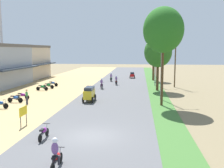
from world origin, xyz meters
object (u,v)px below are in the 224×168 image
(streetlamp_mid, at_px, (155,61))
(motorbike_ahead_fourth, at_px, (116,80))
(parked_motorbike_second, at_px, (0,104))
(parked_motorbike_fifth, at_px, (42,87))
(utility_pole_near, at_px, (175,60))
(motorbike_ahead_fifth, at_px, (111,77))
(street_signboard, at_px, (23,112))
(median_tree_second, at_px, (158,52))
(motorbike_ahead_second, at_px, (44,132))
(motorbike_ahead_third, at_px, (102,84))
(parked_motorbike_seventh, at_px, (53,83))
(parked_motorbike_sixth, at_px, (48,85))
(median_tree_third, at_px, (154,47))
(car_hatchback_red, at_px, (132,75))
(pedestrian_on_shoulder, at_px, (27,96))
(streetlamp_near, at_px, (162,59))
(motorbike_foreground_rider, at_px, (56,154))
(car_van_yellow, at_px, (89,93))
(parked_motorbike_third, at_px, (15,98))
(parked_motorbike_fourth, at_px, (22,95))
(median_tree_nearest, at_px, (163,30))

(streetlamp_mid, height_order, motorbike_ahead_fourth, streetlamp_mid)
(parked_motorbike_second, xyz_separation_m, parked_motorbike_fifth, (-0.12, 11.68, 0.00))
(utility_pole_near, bearing_deg, motorbike_ahead_fifth, 152.05)
(street_signboard, bearing_deg, median_tree_second, 58.52)
(streetlamp_mid, xyz_separation_m, motorbike_ahead_second, (-8.81, -27.07, -3.63))
(motorbike_ahead_third, bearing_deg, parked_motorbike_seventh, 167.31)
(parked_motorbike_seventh, bearing_deg, parked_motorbike_sixth, -85.94)
(median_tree_third, bearing_deg, car_hatchback_red, 140.40)
(pedestrian_on_shoulder, height_order, streetlamp_near, streetlamp_near)
(streetlamp_near, relative_size, motorbike_ahead_fourth, 4.67)
(motorbike_ahead_fifth, bearing_deg, median_tree_second, -51.12)
(parked_motorbike_second, bearing_deg, parked_motorbike_seventh, 90.28)
(parked_motorbike_second, xyz_separation_m, motorbike_foreground_rider, (9.99, -12.42, 0.30))
(median_tree_second, xyz_separation_m, motorbike_ahead_fourth, (-6.51, 5.17, -4.77))
(parked_motorbike_second, relative_size, streetlamp_mid, 0.25)
(car_van_yellow, relative_size, motorbike_ahead_second, 1.34)
(parked_motorbike_fifth, height_order, streetlamp_mid, streetlamp_mid)
(motorbike_foreground_rider, bearing_deg, parked_motorbike_third, 122.62)
(pedestrian_on_shoulder, relative_size, car_hatchback_red, 0.81)
(median_tree_third, bearing_deg, car_van_yellow, -110.92)
(median_tree_second, bearing_deg, street_signboard, -121.48)
(car_van_yellow, bearing_deg, parked_motorbike_third, -170.02)
(motorbike_ahead_fourth, bearing_deg, motorbike_ahead_third, -111.69)
(parked_motorbike_sixth, relative_size, streetlamp_near, 0.21)
(parked_motorbike_seventh, xyz_separation_m, motorbike_ahead_third, (8.38, -1.89, 0.30))
(parked_motorbike_sixth, xyz_separation_m, car_hatchback_red, (12.38, 16.17, 0.19))
(car_van_yellow, height_order, car_hatchback_red, car_van_yellow)
(parked_motorbike_second, height_order, car_van_yellow, car_van_yellow)
(median_tree_third, bearing_deg, parked_motorbike_fourth, -127.58)
(parked_motorbike_third, height_order, street_signboard, street_signboard)
(pedestrian_on_shoulder, xyz_separation_m, motorbike_foreground_rider, (8.28, -14.92, -0.11))
(parked_motorbike_third, relative_size, parked_motorbike_fourth, 1.00)
(street_signboard, relative_size, streetlamp_near, 0.18)
(parked_motorbike_third, xyz_separation_m, streetlamp_mid, (16.47, 15.77, 3.65))
(median_tree_third, relative_size, car_hatchback_red, 4.14)
(median_tree_second, xyz_separation_m, motorbike_ahead_fifth, (-7.91, 9.81, -4.77))
(motorbike_foreground_rider, bearing_deg, car_hatchback_red, 86.62)
(parked_motorbike_fourth, height_order, street_signboard, street_signboard)
(parked_motorbike_seventh, bearing_deg, pedestrian_on_shoulder, -82.53)
(motorbike_foreground_rider, distance_m, motorbike_ahead_fourth, 31.18)
(pedestrian_on_shoulder, bearing_deg, median_tree_nearest, 3.12)
(pedestrian_on_shoulder, relative_size, motorbike_foreground_rider, 0.90)
(parked_motorbike_second, distance_m, median_tree_second, 22.06)
(parked_motorbike_seventh, xyz_separation_m, motorbike_ahead_fourth, (10.19, 2.68, 0.30))
(median_tree_third, distance_m, motorbike_ahead_fifth, 10.19)
(parked_motorbike_second, xyz_separation_m, motorbike_ahead_fourth, (10.11, 18.76, 0.30))
(parked_motorbike_second, bearing_deg, parked_motorbike_sixth, 89.59)
(car_van_yellow, height_order, motorbike_ahead_fourth, car_van_yellow)
(street_signboard, bearing_deg, parked_motorbike_second, 132.91)
(motorbike_ahead_third, bearing_deg, median_tree_nearest, -53.29)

